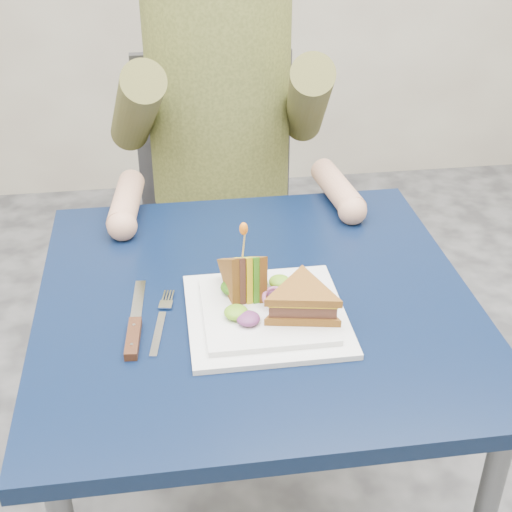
{
  "coord_description": "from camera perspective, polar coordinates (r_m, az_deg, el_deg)",
  "views": [
    {
      "loc": [
        -0.14,
        -1.01,
        1.43
      ],
      "look_at": [
        -0.0,
        -0.02,
        0.82
      ],
      "focal_mm": 50.0,
      "sensor_mm": 36.0,
      "label": 1
    }
  ],
  "objects": [
    {
      "name": "knife",
      "position": [
        1.16,
        -9.72,
        -5.95
      ],
      "size": [
        0.03,
        0.22,
        0.02
      ],
      "color": "silver",
      "rests_on": "table"
    },
    {
      "name": "lettuce_spill",
      "position": [
        1.18,
        1.0,
        -3.45
      ],
      "size": [
        0.15,
        0.13,
        0.02
      ],
      "primitive_type": null,
      "color": "#337A14",
      "rests_on": "plate"
    },
    {
      "name": "chair",
      "position": [
        1.96,
        -2.98,
        4.17
      ],
      "size": [
        0.42,
        0.4,
        0.93
      ],
      "color": "#47474C",
      "rests_on": "ground"
    },
    {
      "name": "sandwich_upright",
      "position": [
        1.19,
        -0.96,
        -1.68
      ],
      "size": [
        0.08,
        0.13,
        0.13
      ],
      "color": "brown",
      "rests_on": "plate"
    },
    {
      "name": "toothpick",
      "position": [
        1.15,
        -0.98,
        0.98
      ],
      "size": [
        0.01,
        0.01,
        0.06
      ],
      "primitive_type": "cylinder",
      "rotation": [
        0.14,
        0.07,
        0.0
      ],
      "color": "tan",
      "rests_on": "sandwich_upright"
    },
    {
      "name": "table",
      "position": [
        1.29,
        0.0,
        -6.08
      ],
      "size": [
        0.75,
        0.75,
        0.73
      ],
      "color": "black",
      "rests_on": "ground"
    },
    {
      "name": "diner",
      "position": [
        1.71,
        -2.96,
        13.67
      ],
      "size": [
        0.54,
        0.59,
        0.74
      ],
      "color": "brown",
      "rests_on": "chair"
    },
    {
      "name": "sandwich_flat",
      "position": [
        1.15,
        3.75,
        -3.61
      ],
      "size": [
        0.16,
        0.16,
        0.05
      ],
      "color": "brown",
      "rests_on": "plate"
    },
    {
      "name": "fork",
      "position": [
        1.18,
        -7.62,
        -5.34
      ],
      "size": [
        0.05,
        0.18,
        0.01
      ],
      "color": "silver",
      "rests_on": "table"
    },
    {
      "name": "toothpick_frill",
      "position": [
        1.14,
        -1.0,
        2.2
      ],
      "size": [
        0.01,
        0.01,
        0.02
      ],
      "primitive_type": "ellipsoid",
      "color": "orange",
      "rests_on": "sandwich_upright"
    },
    {
      "name": "plate",
      "position": [
        1.18,
        0.82,
        -4.58
      ],
      "size": [
        0.26,
        0.26,
        0.02
      ],
      "color": "white",
      "rests_on": "table"
    },
    {
      "name": "onion_ring",
      "position": [
        1.17,
        1.52,
        -3.34
      ],
      "size": [
        0.04,
        0.04,
        0.02
      ],
      "primitive_type": "torus",
      "rotation": [
        0.44,
        0.0,
        0.0
      ],
      "color": "#9E4C7A",
      "rests_on": "plate"
    }
  ]
}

